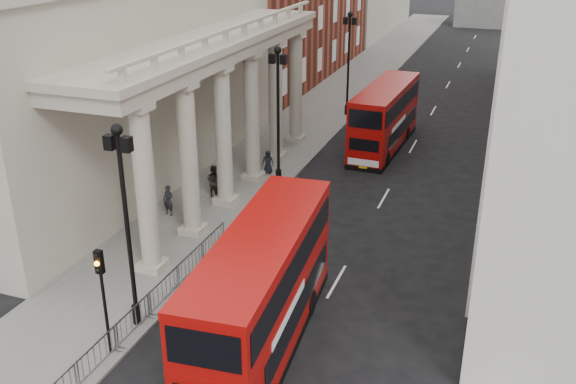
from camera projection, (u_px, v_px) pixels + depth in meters
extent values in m
cube|color=slate|center=(296.00, 132.00, 49.06)|extent=(6.00, 140.00, 0.12)
cube|color=slate|center=(523.00, 158.00, 43.87)|extent=(3.00, 140.00, 0.12)
cube|color=slate|center=(333.00, 136.00, 48.13)|extent=(0.20, 140.00, 0.14)
cube|color=#A59E8A|center=(113.00, 83.00, 38.73)|extent=(9.00, 28.00, 12.00)
cylinder|color=black|center=(137.00, 314.00, 25.64)|extent=(0.36, 0.36, 0.80)
cylinder|color=black|center=(128.00, 234.00, 24.24)|extent=(0.18, 0.18, 8.00)
sphere|color=black|center=(117.00, 130.00, 22.63)|extent=(0.44, 0.44, 0.44)
cube|color=black|center=(127.00, 144.00, 22.72)|extent=(0.35, 0.35, 0.55)
cube|color=black|center=(110.00, 142.00, 22.94)|extent=(0.35, 0.35, 0.55)
cylinder|color=black|center=(279.00, 176.00, 39.48)|extent=(0.36, 0.36, 0.80)
cylinder|color=black|center=(278.00, 120.00, 38.07)|extent=(0.18, 0.18, 8.00)
sphere|color=black|center=(278.00, 50.00, 36.47)|extent=(0.44, 0.44, 0.44)
cube|color=black|center=(284.00, 59.00, 36.55)|extent=(0.35, 0.35, 0.55)
cube|color=black|center=(272.00, 59.00, 36.77)|extent=(0.35, 0.35, 0.55)
cylinder|color=black|center=(347.00, 110.00, 53.32)|extent=(0.36, 0.36, 0.80)
cylinder|color=black|center=(348.00, 66.00, 51.91)|extent=(0.18, 0.18, 8.00)
sphere|color=black|center=(350.00, 14.00, 50.31)|extent=(0.44, 0.44, 0.44)
cube|color=black|center=(354.00, 21.00, 50.39)|extent=(0.35, 0.35, 0.55)
cube|color=black|center=(346.00, 21.00, 50.61)|extent=(0.35, 0.35, 0.55)
cylinder|color=black|center=(106.00, 314.00, 23.37)|extent=(0.12, 0.12, 3.40)
cube|color=black|center=(99.00, 262.00, 22.53)|extent=(0.28, 0.22, 0.90)
sphere|color=black|center=(96.00, 256.00, 22.30)|extent=(0.18, 0.18, 0.18)
sphere|color=orange|center=(97.00, 264.00, 22.42)|extent=(0.18, 0.18, 0.18)
sphere|color=black|center=(98.00, 271.00, 22.54)|extent=(0.18, 0.18, 0.18)
cube|color=gray|center=(97.00, 356.00, 22.96)|extent=(0.50, 2.30, 1.10)
cube|color=gray|center=(134.00, 320.00, 24.99)|extent=(0.50, 2.30, 1.10)
cube|color=gray|center=(164.00, 290.00, 27.02)|extent=(0.50, 2.30, 1.10)
cube|color=gray|center=(191.00, 264.00, 29.05)|extent=(0.50, 2.30, 1.10)
cube|color=gray|center=(214.00, 242.00, 31.08)|extent=(0.50, 2.30, 1.10)
cube|color=#A50907|center=(263.00, 314.00, 24.08)|extent=(3.48, 11.19, 2.10)
cube|color=#A50907|center=(262.00, 263.00, 23.23)|extent=(3.48, 11.19, 1.84)
cube|color=#A50907|center=(261.00, 237.00, 22.82)|extent=(3.52, 11.23, 0.26)
cube|color=black|center=(263.00, 341.00, 24.56)|extent=(3.50, 11.19, 0.37)
cube|color=black|center=(263.00, 308.00, 23.98)|extent=(3.37, 9.10, 1.05)
cube|color=black|center=(262.00, 260.00, 23.19)|extent=(3.49, 10.56, 1.15)
cylinder|color=black|center=(255.00, 294.00, 27.00)|extent=(0.42, 1.07, 1.05)
cylinder|color=black|center=(309.00, 302.00, 26.42)|extent=(0.42, 1.07, 1.05)
cube|color=#A10907|center=(384.00, 130.00, 45.44)|extent=(2.88, 10.45, 1.97)
cube|color=#A10907|center=(386.00, 102.00, 44.64)|extent=(2.88, 10.45, 1.73)
cube|color=#A10907|center=(387.00, 88.00, 44.26)|extent=(2.92, 10.49, 0.25)
cube|color=black|center=(383.00, 145.00, 45.89)|extent=(2.90, 10.45, 0.35)
cube|color=black|center=(384.00, 127.00, 45.34)|extent=(2.86, 8.48, 0.99)
cube|color=black|center=(386.00, 100.00, 44.60)|extent=(2.92, 9.86, 1.08)
cube|color=white|center=(363.00, 163.00, 41.31)|extent=(2.07, 0.14, 0.44)
cube|color=yellow|center=(363.00, 167.00, 41.43)|extent=(0.54, 0.06, 0.13)
cylinder|color=black|center=(354.00, 155.00, 43.09)|extent=(0.36, 1.00, 0.99)
cylinder|color=black|center=(386.00, 159.00, 42.32)|extent=(0.36, 1.00, 0.99)
cylinder|color=black|center=(377.00, 130.00, 48.22)|extent=(0.36, 1.00, 0.99)
cylinder|color=black|center=(406.00, 133.00, 47.44)|extent=(0.36, 1.00, 0.99)
imported|color=black|center=(168.00, 200.00, 34.91)|extent=(0.66, 0.47, 1.71)
imported|color=#282420|center=(214.00, 181.00, 37.21)|extent=(1.04, 0.87, 1.93)
imported|color=black|center=(268.00, 162.00, 40.72)|extent=(0.83, 0.64, 1.52)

